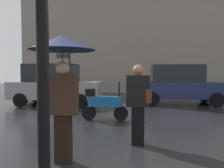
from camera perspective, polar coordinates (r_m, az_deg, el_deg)
The scene contains 7 objects.
pedestrian_with_umbrella at distance 3.79m, azimuth -12.47°, elevation 5.71°, with size 1.09×1.09×2.12m.
pedestrian_with_bag at distance 4.70m, azimuth 6.79°, elevation -3.97°, with size 0.52×0.24×1.68m.
parked_scooter at distance 7.18m, azimuth -2.25°, elevation -4.83°, with size 1.49×0.32×1.23m.
parked_car_left at distance 11.05m, azimuth -14.34°, elevation -0.14°, with size 4.24×1.86×1.95m.
parked_car_right at distance 11.54m, azimuth 16.67°, elevation -0.08°, with size 4.38×2.02×1.92m.
street_signpost at distance 8.75m, azimuth -10.70°, elevation 3.69°, with size 1.08×0.08×2.72m.
building_block at distance 19.65m, azimuth 6.00°, elevation 18.83°, with size 18.43×2.79×13.96m, color gray.
Camera 1 is at (0.05, -2.17, 1.49)m, focal length 35.92 mm.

